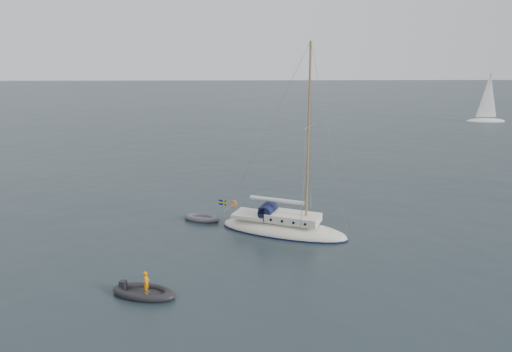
{
  "coord_description": "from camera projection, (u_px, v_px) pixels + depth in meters",
  "views": [
    {
      "loc": [
        -1.8,
        -31.29,
        12.22
      ],
      "look_at": [
        -1.06,
        0.0,
        3.98
      ],
      "focal_mm": 35.0,
      "sensor_mm": 36.0,
      "label": 1
    }
  ],
  "objects": [
    {
      "name": "distant_yacht_b",
      "position": [
        488.0,
        99.0,
        81.16
      ],
      "size": [
        6.5,
        3.47,
        8.61
      ],
      "rotation": [
        0.0,
        0.0,
        0.02
      ],
      "color": "silver",
      "rests_on": "ground"
    },
    {
      "name": "rib",
      "position": [
        144.0,
        292.0,
        25.06
      ],
      "size": [
        3.4,
        1.55,
        1.36
      ],
      "rotation": [
        0.0,
        0.0,
        -0.28
      ],
      "color": "black",
      "rests_on": "ground"
    },
    {
      "name": "ground",
      "position": [
        272.0,
        233.0,
        33.4
      ],
      "size": [
        300.0,
        300.0,
        0.0
      ],
      "primitive_type": "plane",
      "color": "black",
      "rests_on": "ground"
    },
    {
      "name": "dinghy",
      "position": [
        202.0,
        218.0,
        35.86
      ],
      "size": [
        2.68,
        1.21,
        0.38
      ],
      "rotation": [
        0.0,
        0.0,
        -0.32
      ],
      "color": "#55555A",
      "rests_on": "ground"
    },
    {
      "name": "sailboat",
      "position": [
        284.0,
        219.0,
        33.3
      ],
      "size": [
        9.16,
        2.75,
        13.04
      ],
      "rotation": [
        0.0,
        0.0,
        -0.4
      ],
      "color": "beige",
      "rests_on": "ground"
    }
  ]
}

